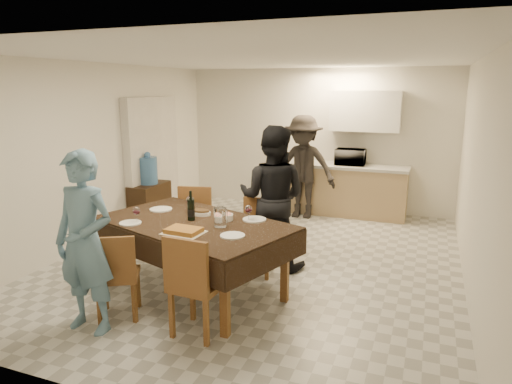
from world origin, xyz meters
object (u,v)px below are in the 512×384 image
at_px(person_near, 85,243).
at_px(person_far, 272,198).
at_px(savoury_tart, 184,231).
at_px(dining_table, 193,225).
at_px(wine_bottle, 191,206).
at_px(console, 150,204).
at_px(person_kitchen, 303,167).
at_px(water_jug, 148,170).
at_px(microwave, 350,157).
at_px(water_pitcher, 220,217).

relative_size(person_near, person_far, 0.95).
relative_size(savoury_tart, person_near, 0.23).
bearing_deg(savoury_tart, person_far, 72.53).
bearing_deg(dining_table, wine_bottle, 153.70).
relative_size(console, person_kitchen, 0.42).
xyz_separation_m(water_jug, person_far, (2.49, -0.98, -0.02)).
xyz_separation_m(microwave, person_far, (-0.50, -2.80, -0.15)).
bearing_deg(person_near, microwave, 72.79).
relative_size(water_jug, person_near, 0.26).
height_order(dining_table, wine_bottle, wine_bottle).
relative_size(dining_table, water_jug, 5.37).
distance_m(dining_table, console, 2.84).
xyz_separation_m(wine_bottle, microwave, (1.10, 3.80, 0.06)).
bearing_deg(savoury_tart, console, 130.19).
xyz_separation_m(savoury_tart, microwave, (0.95, 4.23, 0.20)).
distance_m(wine_bottle, person_kitchen, 3.37).
bearing_deg(person_kitchen, water_pitcher, -89.22).
bearing_deg(wine_bottle, savoury_tart, -70.77).
relative_size(console, microwave, 1.49).
bearing_deg(person_near, wine_bottle, 66.37).
xyz_separation_m(water_jug, water_pitcher, (2.29, -2.08, 0.00)).
bearing_deg(person_near, water_pitcher, 48.83).
distance_m(dining_table, savoury_tart, 0.40).
distance_m(console, person_far, 2.73).
distance_m(savoury_tart, person_near, 0.93).
height_order(water_jug, person_kitchen, person_kitchen).
xyz_separation_m(water_pitcher, person_near, (-0.90, -1.00, -0.07)).
relative_size(water_pitcher, person_near, 0.12).
bearing_deg(microwave, dining_table, 74.82).
xyz_separation_m(savoury_tart, person_near, (-0.65, -0.67, 0.01)).
height_order(dining_table, water_jug, water_jug).
bearing_deg(person_kitchen, microwave, 31.21).
bearing_deg(person_far, person_near, 59.17).
xyz_separation_m(console, person_kitchen, (2.24, 1.37, 0.55)).
xyz_separation_m(water_jug, savoury_tart, (2.04, -2.41, -0.07)).
bearing_deg(savoury_tart, microwave, 77.41).
height_order(microwave, person_near, person_near).
xyz_separation_m(wine_bottle, water_pitcher, (0.40, -0.10, -0.06)).
bearing_deg(console, water_jug, 0.00).
height_order(water_jug, wine_bottle, wine_bottle).
bearing_deg(water_pitcher, person_near, -131.99).
height_order(wine_bottle, person_near, person_near).
bearing_deg(console, microwave, 31.46).
relative_size(person_far, person_kitchen, 1.01).
distance_m(water_jug, water_pitcher, 3.09).
distance_m(console, savoury_tart, 3.19).
relative_size(console, water_pitcher, 3.75).
height_order(water_jug, microwave, microwave).
bearing_deg(person_kitchen, person_near, -100.84).
bearing_deg(person_near, person_kitchen, 79.97).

